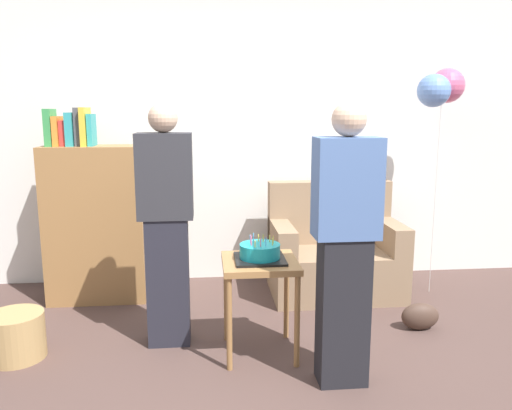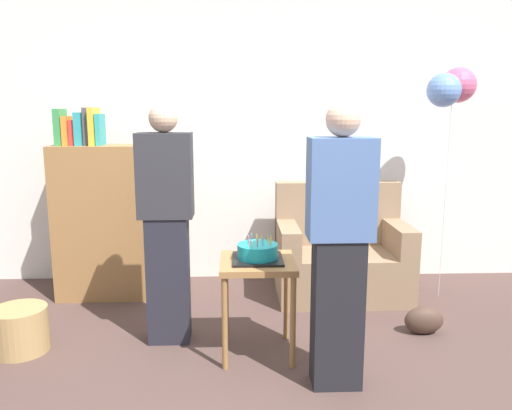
# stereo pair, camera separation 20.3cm
# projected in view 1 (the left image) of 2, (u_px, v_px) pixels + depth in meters

# --- Properties ---
(ground_plane) EXTENTS (8.00, 8.00, 0.00)m
(ground_plane) POSITION_uv_depth(u_px,v_px,m) (274.00, 385.00, 2.96)
(ground_plane) COLOR #4C3833
(wall_back) EXTENTS (6.00, 0.10, 2.70)m
(wall_back) POSITION_uv_depth(u_px,v_px,m) (246.00, 136.00, 4.72)
(wall_back) COLOR silver
(wall_back) RESTS_ON ground_plane
(couch) EXTENTS (1.10, 0.70, 0.96)m
(couch) POSITION_uv_depth(u_px,v_px,m) (334.00, 255.00, 4.43)
(couch) COLOR #8C7054
(couch) RESTS_ON ground_plane
(bookshelf) EXTENTS (0.80, 0.36, 1.61)m
(bookshelf) POSITION_uv_depth(u_px,v_px,m) (95.00, 220.00, 4.21)
(bookshelf) COLOR olive
(bookshelf) RESTS_ON ground_plane
(side_table) EXTENTS (0.48, 0.48, 0.64)m
(side_table) POSITION_uv_depth(u_px,v_px,m) (260.00, 275.00, 3.27)
(side_table) COLOR olive
(side_table) RESTS_ON ground_plane
(birthday_cake) EXTENTS (0.32, 0.32, 0.17)m
(birthday_cake) POSITION_uv_depth(u_px,v_px,m) (260.00, 253.00, 3.25)
(birthday_cake) COLOR black
(birthday_cake) RESTS_ON side_table
(person_blowing_candles) EXTENTS (0.36, 0.22, 1.63)m
(person_blowing_candles) POSITION_uv_depth(u_px,v_px,m) (166.00, 225.00, 3.38)
(person_blowing_candles) COLOR #23232D
(person_blowing_candles) RESTS_ON ground_plane
(person_holding_cake) EXTENTS (0.36, 0.22, 1.63)m
(person_holding_cake) POSITION_uv_depth(u_px,v_px,m) (345.00, 245.00, 2.87)
(person_holding_cake) COLOR black
(person_holding_cake) RESTS_ON ground_plane
(wicker_basket) EXTENTS (0.36, 0.36, 0.30)m
(wicker_basket) POSITION_uv_depth(u_px,v_px,m) (16.00, 336.00, 3.27)
(wicker_basket) COLOR #A88451
(wicker_basket) RESTS_ON ground_plane
(handbag) EXTENTS (0.28, 0.14, 0.20)m
(handbag) POSITION_uv_depth(u_px,v_px,m) (420.00, 316.00, 3.71)
(handbag) COLOR #473328
(handbag) RESTS_ON ground_plane
(balloon_bunch) EXTENTS (0.43, 0.37, 1.93)m
(balloon_bunch) POSITION_uv_depth(u_px,v_px,m) (441.00, 88.00, 4.22)
(balloon_bunch) COLOR silver
(balloon_bunch) RESTS_ON ground_plane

